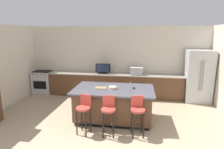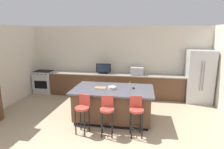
{
  "view_description": "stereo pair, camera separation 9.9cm",
  "coord_description": "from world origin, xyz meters",
  "px_view_note": "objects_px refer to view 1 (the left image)",
  "views": [
    {
      "loc": [
        0.9,
        -2.49,
        2.44
      ],
      "look_at": [
        0.01,
        3.44,
        1.11
      ],
      "focal_mm": 30.11,
      "sensor_mm": 36.0,
      "label": 1
    },
    {
      "loc": [
        1.0,
        -2.48,
        2.44
      ],
      "look_at": [
        0.01,
        3.44,
        1.11
      ],
      "focal_mm": 30.11,
      "sensor_mm": 36.0,
      "label": 2
    }
  ],
  "objects_px": {
    "range_oven": "(43,82)",
    "fruit_bowl": "(113,88)",
    "kitchen_island": "(114,104)",
    "tv_monitor": "(103,69)",
    "bar_stool_right": "(138,113)",
    "bar_stool_center": "(108,112)",
    "bar_stool_left": "(84,111)",
    "cell_phone": "(134,88)",
    "cutting_board": "(101,88)",
    "refrigerator": "(198,76)",
    "microwave": "(137,71)"
  },
  "relations": [
    {
      "from": "tv_monitor",
      "to": "fruit_bowl",
      "type": "xyz_separation_m",
      "value": [
        0.67,
        -2.04,
        -0.12
      ]
    },
    {
      "from": "cutting_board",
      "to": "microwave",
      "type": "bearing_deg",
      "value": 65.43
    },
    {
      "from": "range_oven",
      "to": "bar_stool_center",
      "type": "bearing_deg",
      "value": -42.02
    },
    {
      "from": "bar_stool_center",
      "to": "bar_stool_right",
      "type": "height_order",
      "value": "same"
    },
    {
      "from": "microwave",
      "to": "cutting_board",
      "type": "height_order",
      "value": "microwave"
    },
    {
      "from": "range_oven",
      "to": "fruit_bowl",
      "type": "xyz_separation_m",
      "value": [
        3.21,
        -2.09,
        0.5
      ]
    },
    {
      "from": "bar_stool_left",
      "to": "fruit_bowl",
      "type": "bearing_deg",
      "value": 65.55
    },
    {
      "from": "tv_monitor",
      "to": "microwave",
      "type": "bearing_deg",
      "value": 2.31
    },
    {
      "from": "range_oven",
      "to": "cutting_board",
      "type": "xyz_separation_m",
      "value": [
        2.88,
        -2.06,
        0.48
      ]
    },
    {
      "from": "microwave",
      "to": "bar_stool_center",
      "type": "relative_size",
      "value": 0.49
    },
    {
      "from": "kitchen_island",
      "to": "refrigerator",
      "type": "height_order",
      "value": "refrigerator"
    },
    {
      "from": "microwave",
      "to": "cutting_board",
      "type": "relative_size",
      "value": 1.51
    },
    {
      "from": "cell_phone",
      "to": "cutting_board",
      "type": "relative_size",
      "value": 0.47
    },
    {
      "from": "bar_stool_left",
      "to": "bar_stool_right",
      "type": "xyz_separation_m",
      "value": [
        1.3,
        0.08,
        0.0
      ]
    },
    {
      "from": "cutting_board",
      "to": "cell_phone",
      "type": "bearing_deg",
      "value": 8.03
    },
    {
      "from": "bar_stool_left",
      "to": "cell_phone",
      "type": "xyz_separation_m",
      "value": [
        1.17,
        0.98,
        0.35
      ]
    },
    {
      "from": "bar_stool_right",
      "to": "bar_stool_center",
      "type": "bearing_deg",
      "value": 175.84
    },
    {
      "from": "range_oven",
      "to": "bar_stool_center",
      "type": "relative_size",
      "value": 0.94
    },
    {
      "from": "range_oven",
      "to": "cell_phone",
      "type": "relative_size",
      "value": 6.1
    },
    {
      "from": "bar_stool_right",
      "to": "fruit_bowl",
      "type": "relative_size",
      "value": 4.29
    },
    {
      "from": "tv_monitor",
      "to": "bar_stool_right",
      "type": "height_order",
      "value": "tv_monitor"
    },
    {
      "from": "fruit_bowl",
      "to": "cutting_board",
      "type": "height_order",
      "value": "fruit_bowl"
    },
    {
      "from": "bar_stool_right",
      "to": "refrigerator",
      "type": "bearing_deg",
      "value": 41.79
    },
    {
      "from": "kitchen_island",
      "to": "refrigerator",
      "type": "relative_size",
      "value": 1.2
    },
    {
      "from": "refrigerator",
      "to": "bar_stool_center",
      "type": "bearing_deg",
      "value": -134.56
    },
    {
      "from": "kitchen_island",
      "to": "range_oven",
      "type": "height_order",
      "value": "kitchen_island"
    },
    {
      "from": "bar_stool_center",
      "to": "fruit_bowl",
      "type": "xyz_separation_m",
      "value": [
        -0.02,
        0.82,
        0.37
      ]
    },
    {
      "from": "cutting_board",
      "to": "fruit_bowl",
      "type": "bearing_deg",
      "value": -4.51
    },
    {
      "from": "bar_stool_left",
      "to": "fruit_bowl",
      "type": "height_order",
      "value": "fruit_bowl"
    },
    {
      "from": "refrigerator",
      "to": "bar_stool_right",
      "type": "relative_size",
      "value": 1.92
    },
    {
      "from": "kitchen_island",
      "to": "bar_stool_right",
      "type": "relative_size",
      "value": 2.29
    },
    {
      "from": "fruit_bowl",
      "to": "cutting_board",
      "type": "xyz_separation_m",
      "value": [
        -0.33,
        0.03,
        -0.03
      ]
    },
    {
      "from": "fruit_bowl",
      "to": "microwave",
      "type": "bearing_deg",
      "value": 73.67
    },
    {
      "from": "tv_monitor",
      "to": "bar_stool_center",
      "type": "relative_size",
      "value": 0.59
    },
    {
      "from": "bar_stool_left",
      "to": "cutting_board",
      "type": "xyz_separation_m",
      "value": [
        0.26,
        0.85,
        0.35
      ]
    },
    {
      "from": "refrigerator",
      "to": "cell_phone",
      "type": "height_order",
      "value": "refrigerator"
    },
    {
      "from": "cell_phone",
      "to": "range_oven",
      "type": "bearing_deg",
      "value": 149.41
    },
    {
      "from": "fruit_bowl",
      "to": "cell_phone",
      "type": "height_order",
      "value": "fruit_bowl"
    },
    {
      "from": "bar_stool_left",
      "to": "cell_phone",
      "type": "height_order",
      "value": "bar_stool_left"
    },
    {
      "from": "microwave",
      "to": "fruit_bowl",
      "type": "relative_size",
      "value": 2.12
    },
    {
      "from": "refrigerator",
      "to": "tv_monitor",
      "type": "distance_m",
      "value": 3.49
    },
    {
      "from": "bar_stool_left",
      "to": "tv_monitor",
      "type": "bearing_deg",
      "value": 102.92
    },
    {
      "from": "range_oven",
      "to": "fruit_bowl",
      "type": "relative_size",
      "value": 4.05
    },
    {
      "from": "range_oven",
      "to": "bar_stool_left",
      "type": "bearing_deg",
      "value": -47.93
    },
    {
      "from": "bar_stool_center",
      "to": "cell_phone",
      "type": "height_order",
      "value": "bar_stool_center"
    },
    {
      "from": "tv_monitor",
      "to": "bar_stool_left",
      "type": "relative_size",
      "value": 0.59
    },
    {
      "from": "kitchen_island",
      "to": "bar_stool_center",
      "type": "xyz_separation_m",
      "value": [
        -0.0,
        -0.86,
        0.11
      ]
    },
    {
      "from": "bar_stool_left",
      "to": "fruit_bowl",
      "type": "relative_size",
      "value": 4.27
    },
    {
      "from": "bar_stool_left",
      "to": "bar_stool_center",
      "type": "bearing_deg",
      "value": 10.82
    },
    {
      "from": "fruit_bowl",
      "to": "cell_phone",
      "type": "bearing_deg",
      "value": 14.86
    }
  ]
}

